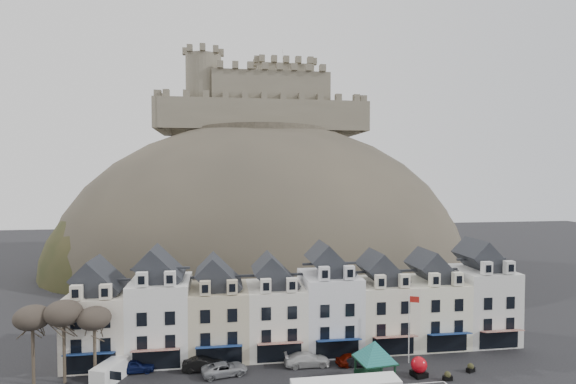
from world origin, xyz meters
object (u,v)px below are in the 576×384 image
Objects in this scene: car_navy at (134,366)px; white_van at (110,372)px; bus_shelter at (375,351)px; car_black at (203,364)px; flagpole at (410,324)px; car_silver at (225,369)px; car_maroon at (353,359)px; car_white at (307,359)px; car_charcoal at (364,359)px; red_buoy at (419,366)px.

white_van is at bearing 128.31° from car_navy.
bus_shelter is 1.59× the size of car_black.
white_van is (-32.78, 0.18, -3.57)m from flagpole.
flagpole is at bearing 31.79° from bus_shelter.
car_silver is 1.23× the size of car_maroon.
car_black is at bearing 47.13° from car_silver.
car_white is at bearing 130.26° from bus_shelter.
car_white is 1.20× the size of car_charcoal.
car_silver is 1.13× the size of car_charcoal.
bus_shelter is 6.03m from red_buoy.
red_buoy is 0.44× the size of car_silver.
red_buoy reaches higher than car_navy.
flagpole is 1.65× the size of car_silver.
car_maroon is (5.20, -0.43, -0.08)m from car_white.
red_buoy reaches higher than car_black.
red_buoy reaches higher than car_silver.
car_charcoal is at bearing -119.04° from car_maroon.
car_white is at bearing 24.64° from white_van.
car_charcoal is at bearing -101.01° from car_silver.
white_van is 11.83m from car_silver.
red_buoy is 30.80m from car_navy.
white_van reaches higher than car_black.
car_black is (-22.85, 4.74, -0.34)m from red_buoy.
car_black reaches higher than car_charcoal.
car_charcoal is (25.37, -1.93, -0.05)m from car_navy.
car_maroon is at bearing 77.81° from car_charcoal.
car_black is (-17.50, 5.96, -2.82)m from bus_shelter.
bus_shelter is 27.55m from white_van.
car_silver is at bearing 80.37° from car_maroon.
bus_shelter is 1.68× the size of car_charcoal.
white_van is (-32.36, 3.59, -0.10)m from red_buoy.
car_white is at bearing 175.55° from flagpole.
white_van is at bearing 77.11° from car_silver.
car_silver is at bearing -179.81° from flagpole.
bus_shelter is 1.40× the size of car_white.
white_van is at bearing 179.68° from flagpole.
red_buoy is (5.36, 1.22, -2.48)m from bus_shelter.
car_white is 1.31× the size of car_maroon.
white_van is 1.06× the size of car_navy.
white_van reaches higher than car_maroon.
red_buoy reaches higher than car_maroon.
car_silver is at bearing 156.36° from bus_shelter.
car_silver is at bearing 170.77° from red_buoy.
red_buoy is 32.56m from white_van.
flagpole is 7.64m from car_maroon.
car_maroon is at bearing 91.83° from bus_shelter.
red_buoy is 0.27× the size of flagpole.
white_van is 1.04× the size of car_black.
car_silver is at bearing -118.94° from car_black.
flagpole is at bearing 22.32° from white_van.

